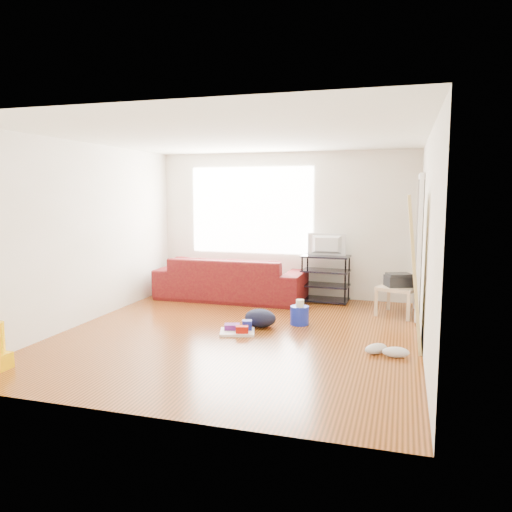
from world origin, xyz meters
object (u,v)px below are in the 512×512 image
(tv_stand, at_px, (326,278))
(backpack, at_px, (260,327))
(sofa, at_px, (231,299))
(side_table, at_px, (398,291))
(bucket, at_px, (299,324))
(cleaning_tray, at_px, (238,330))

(tv_stand, height_order, backpack, tv_stand)
(sofa, distance_m, side_table, 2.80)
(sofa, distance_m, tv_stand, 1.65)
(side_table, bearing_deg, sofa, 172.74)
(side_table, distance_m, bucket, 1.64)
(tv_stand, bearing_deg, backpack, -105.46)
(tv_stand, relative_size, side_table, 1.17)
(bucket, relative_size, backpack, 0.58)
(sofa, distance_m, bucket, 1.94)
(tv_stand, bearing_deg, side_table, -24.99)
(side_table, bearing_deg, cleaning_tray, -141.04)
(backpack, bearing_deg, sofa, 136.69)
(side_table, height_order, cleaning_tray, side_table)
(bucket, height_order, backpack, bucket)
(sofa, xyz_separation_m, cleaning_tray, (0.78, -1.94, 0.05))
(cleaning_tray, height_order, backpack, cleaning_tray)
(bucket, bearing_deg, sofa, 138.57)
(cleaning_tray, distance_m, backpack, 0.42)
(cleaning_tray, bearing_deg, sofa, 111.99)
(sofa, relative_size, tv_stand, 3.15)
(bucket, distance_m, backpack, 0.56)
(cleaning_tray, relative_size, backpack, 1.18)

